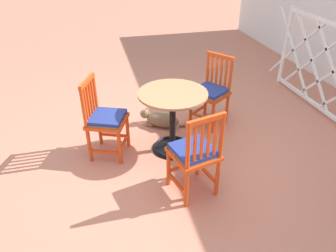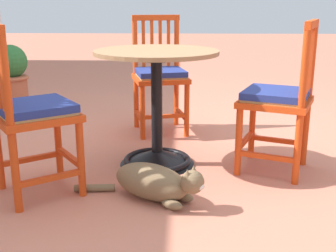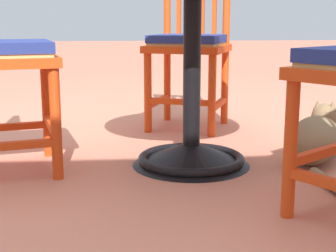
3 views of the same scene
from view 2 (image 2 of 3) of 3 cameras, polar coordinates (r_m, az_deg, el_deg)
ground_plane at (r=2.93m, az=2.50°, el=-4.12°), size 24.00×24.00×0.00m
cafe_table at (r=2.73m, az=-1.47°, el=0.63°), size 0.76×0.76×0.73m
orange_chair_facing_out at (r=2.37m, az=-17.56°, el=1.54°), size 0.56×0.56×0.91m
orange_chair_tucked_in at (r=2.67m, az=14.42°, el=3.35°), size 0.52×0.52×0.91m
orange_chair_at_corner at (r=3.43m, az=-1.10°, el=6.56°), size 0.48×0.48×0.91m
tabby_cat at (r=2.29m, az=-1.50°, el=-7.53°), size 0.40×0.71×0.23m
terracotta_planter at (r=4.48m, az=-19.88°, el=6.32°), size 0.32×0.32×0.62m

